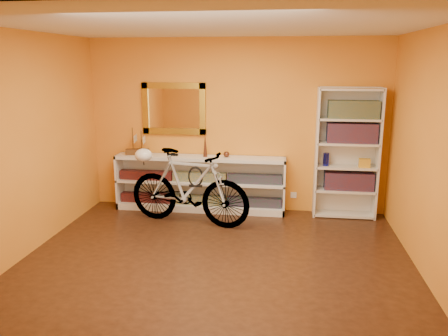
# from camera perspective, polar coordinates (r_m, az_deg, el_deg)

# --- Properties ---
(floor) EXTENTS (4.50, 4.00, 0.01)m
(floor) POSITION_cam_1_polar(r_m,az_deg,el_deg) (5.23, -1.10, -12.03)
(floor) COLOR black
(floor) RESTS_ON ground
(ceiling) EXTENTS (4.50, 4.00, 0.01)m
(ceiling) POSITION_cam_1_polar(r_m,az_deg,el_deg) (4.74, -1.24, 17.83)
(ceiling) COLOR silver
(ceiling) RESTS_ON ground
(back_wall) EXTENTS (4.50, 0.01, 2.60)m
(back_wall) POSITION_cam_1_polar(r_m,az_deg,el_deg) (6.77, 1.55, 5.42)
(back_wall) COLOR orange
(back_wall) RESTS_ON ground
(left_wall) EXTENTS (0.01, 4.00, 2.60)m
(left_wall) POSITION_cam_1_polar(r_m,az_deg,el_deg) (5.63, -24.49, 2.58)
(left_wall) COLOR orange
(left_wall) RESTS_ON ground
(right_wall) EXTENTS (0.01, 4.00, 2.60)m
(right_wall) POSITION_cam_1_polar(r_m,az_deg,el_deg) (4.98, 25.37, 1.23)
(right_wall) COLOR orange
(right_wall) RESTS_ON ground
(gilt_mirror) EXTENTS (0.98, 0.06, 0.78)m
(gilt_mirror) POSITION_cam_1_polar(r_m,az_deg,el_deg) (6.88, -6.43, 7.55)
(gilt_mirror) COLOR olive
(gilt_mirror) RESTS_ON back_wall
(wall_socket) EXTENTS (0.09, 0.02, 0.09)m
(wall_socket) POSITION_cam_1_polar(r_m,az_deg,el_deg) (6.94, 8.90, -3.44)
(wall_socket) COLOR silver
(wall_socket) RESTS_ON back_wall
(console_unit) EXTENTS (2.60, 0.35, 0.85)m
(console_unit) POSITION_cam_1_polar(r_m,az_deg,el_deg) (6.85, -3.09, -2.00)
(console_unit) COLOR silver
(console_unit) RESTS_ON floor
(cd_row_lower) EXTENTS (2.50, 0.13, 0.14)m
(cd_row_lower) POSITION_cam_1_polar(r_m,az_deg,el_deg) (6.90, -3.10, -4.08)
(cd_row_lower) COLOR black
(cd_row_lower) RESTS_ON console_unit
(cd_row_upper) EXTENTS (2.50, 0.13, 0.14)m
(cd_row_upper) POSITION_cam_1_polar(r_m,az_deg,el_deg) (6.80, -3.13, -1.15)
(cd_row_upper) COLOR navy
(cd_row_upper) RESTS_ON console_unit
(model_ship) EXTENTS (0.37, 0.18, 0.42)m
(model_ship) POSITION_cam_1_polar(r_m,az_deg,el_deg) (6.96, -11.06, 3.38)
(model_ship) COLOR #472A13
(model_ship) RESTS_ON console_unit
(toy_car) EXTENTS (0.00, 0.01, 0.00)m
(toy_car) POSITION_cam_1_polar(r_m,az_deg,el_deg) (6.83, -6.44, 1.58)
(toy_car) COLOR black
(toy_car) RESTS_ON console_unit
(bronze_ornament) EXTENTS (0.06, 0.06, 0.37)m
(bronze_ornament) POSITION_cam_1_polar(r_m,az_deg,el_deg) (6.69, -2.42, 3.00)
(bronze_ornament) COLOR #50291B
(bronze_ornament) RESTS_ON console_unit
(decorative_orb) EXTENTS (0.09, 0.09, 0.09)m
(decorative_orb) POSITION_cam_1_polar(r_m,az_deg,el_deg) (6.67, 0.32, 1.76)
(decorative_orb) COLOR #50291B
(decorative_orb) RESTS_ON console_unit
(bookcase) EXTENTS (0.90, 0.30, 1.90)m
(bookcase) POSITION_cam_1_polar(r_m,az_deg,el_deg) (6.68, 15.45, 1.78)
(bookcase) COLOR silver
(bookcase) RESTS_ON floor
(book_row_a) EXTENTS (0.70, 0.22, 0.26)m
(book_row_a) POSITION_cam_1_polar(r_m,az_deg,el_deg) (6.78, 15.65, -1.59)
(book_row_a) COLOR maroon
(book_row_a) RESTS_ON bookcase
(book_row_b) EXTENTS (0.70, 0.22, 0.28)m
(book_row_b) POSITION_cam_1_polar(r_m,az_deg,el_deg) (6.64, 16.04, 4.35)
(book_row_b) COLOR maroon
(book_row_b) RESTS_ON bookcase
(book_row_c) EXTENTS (0.70, 0.22, 0.25)m
(book_row_c) POSITION_cam_1_polar(r_m,az_deg,el_deg) (6.60, 16.22, 7.22)
(book_row_c) COLOR #1A4B5D
(book_row_c) RESTS_ON bookcase
(travel_mug) EXTENTS (0.08, 0.08, 0.19)m
(travel_mug) POSITION_cam_1_polar(r_m,az_deg,el_deg) (6.65, 12.92, 1.08)
(travel_mug) COLOR #151994
(travel_mug) RESTS_ON bookcase
(red_tin) EXTENTS (0.16, 0.16, 0.19)m
(red_tin) POSITION_cam_1_polar(r_m,az_deg,el_deg) (6.60, 14.01, 7.08)
(red_tin) COLOR maroon
(red_tin) RESTS_ON bookcase
(yellow_bag) EXTENTS (0.17, 0.12, 0.12)m
(yellow_bag) POSITION_cam_1_polar(r_m,az_deg,el_deg) (6.71, 17.54, 0.61)
(yellow_bag) COLOR gold
(yellow_bag) RESTS_ON bookcase
(bicycle) EXTENTS (0.84, 1.89, 1.08)m
(bicycle) POSITION_cam_1_polar(r_m,az_deg,el_deg) (6.25, -4.55, -2.46)
(bicycle) COLOR silver
(bicycle) RESTS_ON floor
(helmet) EXTENTS (0.25, 0.24, 0.19)m
(helmet) POSITION_cam_1_polar(r_m,az_deg,el_deg) (6.47, -10.27, 1.64)
(helmet) COLOR white
(helmet) RESTS_ON bicycle
(u_lock) EXTENTS (0.21, 0.02, 0.21)m
(u_lock) POSITION_cam_1_polar(r_m,az_deg,el_deg) (6.16, -3.67, -1.11)
(u_lock) COLOR black
(u_lock) RESTS_ON bicycle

